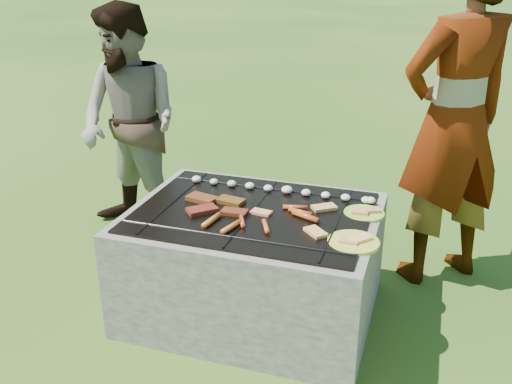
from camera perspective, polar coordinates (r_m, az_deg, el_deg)
lawn at (r=3.31m, az=-0.27°, el=-11.61°), size 60.00×60.00×0.00m
fire_pit at (r=3.16m, az=-0.28°, el=-7.36°), size 1.30×1.00×0.62m
mushrooms at (r=3.23m, az=2.82°, el=0.22°), size 1.08×0.06×0.04m
pork_slabs at (r=3.06m, az=-4.19°, el=-1.24°), size 0.39×0.30×0.02m
sausages at (r=2.89m, az=0.88°, el=-2.68°), size 0.54×0.43×0.03m
bread_on_grate at (r=2.93m, az=5.05°, el=-2.47°), size 0.44×0.43×0.02m
plate_far at (r=3.04m, az=10.78°, el=-2.07°), size 0.26×0.26×0.03m
plate_near at (r=2.73m, az=9.75°, el=-4.94°), size 0.31×0.31×0.03m
cook at (r=3.44m, az=19.25°, el=6.68°), size 0.86×0.82×1.98m
bystander at (r=4.00m, az=-12.49°, el=6.65°), size 0.93×0.82×1.60m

